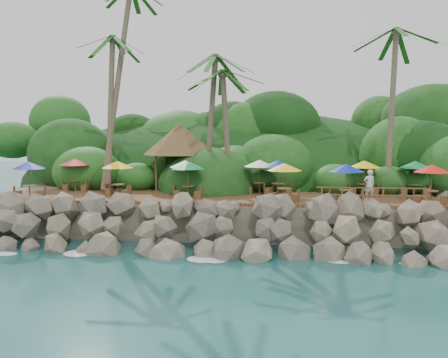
# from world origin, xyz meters

# --- Properties ---
(ground) EXTENTS (140.00, 140.00, 0.00)m
(ground) POSITION_xyz_m (0.00, 0.00, 0.00)
(ground) COLOR #19514F
(ground) RESTS_ON ground
(land_base) EXTENTS (32.00, 25.20, 2.10)m
(land_base) POSITION_xyz_m (0.00, 16.00, 1.05)
(land_base) COLOR gray
(land_base) RESTS_ON ground
(jungle_hill) EXTENTS (44.80, 28.00, 15.40)m
(jungle_hill) POSITION_xyz_m (0.00, 23.50, 0.00)
(jungle_hill) COLOR #143811
(jungle_hill) RESTS_ON ground
(seawall) EXTENTS (29.00, 4.00, 2.30)m
(seawall) POSITION_xyz_m (0.00, 2.00, 1.15)
(seawall) COLOR gray
(seawall) RESTS_ON ground
(terrace) EXTENTS (26.00, 5.00, 0.20)m
(terrace) POSITION_xyz_m (0.00, 6.00, 2.20)
(terrace) COLOR brown
(terrace) RESTS_ON land_base
(jungle_foliage) EXTENTS (44.00, 16.00, 12.00)m
(jungle_foliage) POSITION_xyz_m (0.00, 15.00, 0.00)
(jungle_foliage) COLOR #143811
(jungle_foliage) RESTS_ON ground
(foam_line) EXTENTS (25.20, 0.80, 0.06)m
(foam_line) POSITION_xyz_m (0.00, 0.30, 0.03)
(foam_line) COLOR white
(foam_line) RESTS_ON ground
(palms) EXTENTS (30.19, 7.08, 15.34)m
(palms) POSITION_xyz_m (1.69, 8.61, 12.48)
(palms) COLOR brown
(palms) RESTS_ON ground
(palapa) EXTENTS (5.24, 5.24, 4.60)m
(palapa) POSITION_xyz_m (-3.59, 10.08, 5.79)
(palapa) COLOR brown
(palapa) RESTS_ON ground
(dining_clusters) EXTENTS (25.63, 5.23, 2.20)m
(dining_clusters) POSITION_xyz_m (1.26, 6.11, 4.12)
(dining_clusters) COLOR brown
(dining_clusters) RESTS_ON terrace
(railing) EXTENTS (6.10, 0.10, 1.00)m
(railing) POSITION_xyz_m (8.46, 3.65, 2.91)
(railing) COLOR brown
(railing) RESTS_ON terrace
(waiter) EXTENTS (0.74, 0.57, 1.81)m
(waiter) POSITION_xyz_m (8.61, 5.40, 3.20)
(waiter) COLOR silver
(waiter) RESTS_ON terrace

